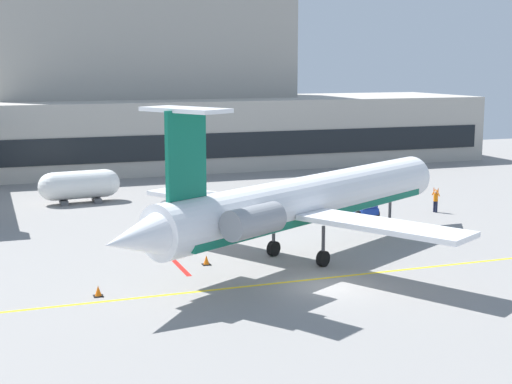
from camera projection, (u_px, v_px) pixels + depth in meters
ground at (325, 287)px, 38.55m from camera, size 120.00×120.00×0.11m
terminal_building at (186, 101)px, 84.90m from camera, size 62.58×17.41×18.75m
regional_jet at (305, 201)px, 43.41m from camera, size 26.80×19.94×9.22m
baggage_tug at (290, 202)px, 57.31m from camera, size 3.41×3.39×1.93m
pushback_tractor at (363, 206)px, 55.68m from camera, size 1.83×3.04×1.91m
fuel_tank at (80, 185)px, 61.42m from camera, size 6.66×2.79×2.64m
marshaller at (436, 200)px, 57.60m from camera, size 0.34×0.83×1.88m
safety_cone_alpha at (98, 291)px, 36.87m from camera, size 0.47×0.47×0.55m
safety_cone_bravo at (204, 228)px, 51.13m from camera, size 0.47×0.47×0.55m
safety_cone_charlie at (298, 221)px, 53.48m from camera, size 0.47×0.47×0.55m
safety_cone_delta at (206, 261)px, 42.66m from camera, size 0.47×0.47×0.55m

